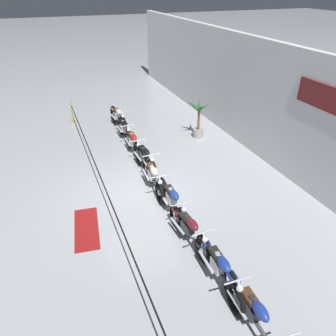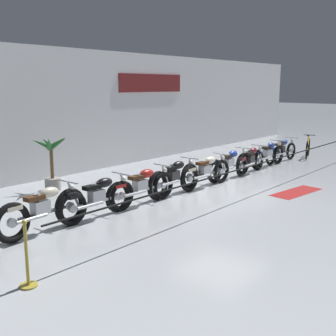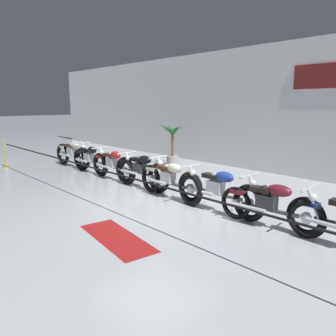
% 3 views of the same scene
% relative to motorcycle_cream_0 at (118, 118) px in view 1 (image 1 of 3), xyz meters
% --- Properties ---
extents(ground_plane, '(120.00, 120.00, 0.00)m').
position_rel_motorcycle_cream_0_xyz_m(ground_plane, '(5.44, -0.69, -0.48)').
color(ground_plane, '#B2B7BC').
extents(back_wall, '(28.00, 0.29, 4.20)m').
position_rel_motorcycle_cream_0_xyz_m(back_wall, '(5.45, 4.44, 1.62)').
color(back_wall, white).
rests_on(back_wall, ground).
extents(motorcycle_cream_0, '(2.23, 0.62, 0.98)m').
position_rel_motorcycle_cream_0_xyz_m(motorcycle_cream_0, '(0.00, 0.00, 0.00)').
color(motorcycle_cream_0, black).
rests_on(motorcycle_cream_0, ground).
extents(motorcycle_black_1, '(2.19, 0.62, 0.95)m').
position_rel_motorcycle_cream_0_xyz_m(motorcycle_black_1, '(1.40, -0.09, -0.01)').
color(motorcycle_black_1, black).
rests_on(motorcycle_black_1, ground).
extents(motorcycle_red_2, '(2.33, 0.62, 0.95)m').
position_rel_motorcycle_cream_0_xyz_m(motorcycle_red_2, '(2.80, -0.11, -0.02)').
color(motorcycle_red_2, black).
rests_on(motorcycle_red_2, ground).
extents(motorcycle_black_3, '(2.22, 0.62, 0.97)m').
position_rel_motorcycle_cream_0_xyz_m(motorcycle_black_3, '(4.13, -0.08, -0.01)').
color(motorcycle_black_3, black).
rests_on(motorcycle_black_3, ground).
extents(motorcycle_cream_4, '(2.25, 0.62, 0.95)m').
position_rel_motorcycle_cream_0_xyz_m(motorcycle_cream_4, '(5.44, -0.23, -0.01)').
color(motorcycle_cream_4, black).
rests_on(motorcycle_cream_4, ground).
extents(motorcycle_blue_5, '(2.38, 0.62, 0.95)m').
position_rel_motorcycle_cream_0_xyz_m(motorcycle_blue_5, '(6.86, -0.15, -0.02)').
color(motorcycle_blue_5, black).
rests_on(motorcycle_blue_5, ground).
extents(motorcycle_maroon_6, '(2.08, 0.62, 0.91)m').
position_rel_motorcycle_cream_0_xyz_m(motorcycle_maroon_6, '(8.13, -0.20, -0.02)').
color(motorcycle_maroon_6, black).
rests_on(motorcycle_maroon_6, ground).
extents(motorcycle_blue_7, '(2.27, 0.62, 0.94)m').
position_rel_motorcycle_cream_0_xyz_m(motorcycle_blue_7, '(9.56, -0.13, -0.03)').
color(motorcycle_blue_7, black).
rests_on(motorcycle_blue_7, ground).
extents(motorcycle_blue_8, '(2.36, 0.62, 0.93)m').
position_rel_motorcycle_cream_0_xyz_m(motorcycle_blue_8, '(10.78, -0.08, -0.02)').
color(motorcycle_blue_8, black).
rests_on(motorcycle_blue_8, ground).
extents(potted_palm_left_of_row, '(1.03, 1.10, 1.67)m').
position_rel_motorcycle_cream_0_xyz_m(potted_palm_left_of_row, '(2.24, 2.93, 0.31)').
color(potted_palm_left_of_row, gray).
rests_on(potted_palm_left_of_row, ground).
extents(stanchion_far_left, '(13.75, 0.28, 1.05)m').
position_rel_motorcycle_cream_0_xyz_m(stanchion_far_left, '(3.91, -1.87, 0.28)').
color(stanchion_far_left, gold).
rests_on(stanchion_far_left, ground).
extents(floor_banner, '(1.89, 0.88, 0.01)m').
position_rel_motorcycle_cream_0_xyz_m(floor_banner, '(6.58, -2.57, -0.48)').
color(floor_banner, maroon).
rests_on(floor_banner, ground).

